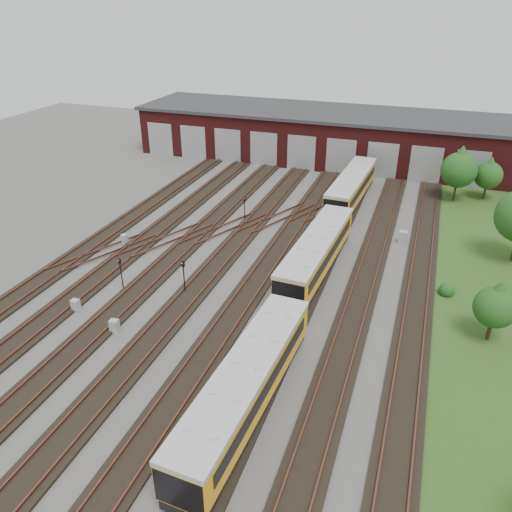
% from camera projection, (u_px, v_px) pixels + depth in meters
% --- Properties ---
extents(ground, '(120.00, 120.00, 0.00)m').
position_uv_depth(ground, '(202.00, 317.00, 34.85)').
color(ground, '#4D4B48').
rests_on(ground, ground).
extents(track_network, '(30.40, 70.00, 0.33)m').
position_uv_depth(track_network, '(204.00, 311.00, 35.34)').
color(track_network, black).
rests_on(track_network, ground).
extents(maintenance_shed, '(51.00, 12.50, 6.35)m').
position_uv_depth(maintenance_shed, '(327.00, 135.00, 66.65)').
color(maintenance_shed, '#511416').
rests_on(maintenance_shed, ground).
extents(grass_verge, '(8.00, 55.00, 0.05)m').
position_uv_depth(grass_verge, '(488.00, 293.00, 37.56)').
color(grass_verge, '#294D19').
rests_on(grass_verge, ground).
extents(metro_train, '(3.22, 45.98, 2.87)m').
position_uv_depth(metro_train, '(317.00, 253.00, 39.50)').
color(metro_train, black).
rests_on(metro_train, ground).
extents(signal_mast_0, '(0.24, 0.22, 2.63)m').
position_uv_depth(signal_mast_0, '(121.00, 270.00, 37.40)').
color(signal_mast_0, black).
rests_on(signal_mast_0, ground).
extents(signal_mast_1, '(0.26, 0.25, 2.72)m').
position_uv_depth(signal_mast_1, '(184.00, 273.00, 36.87)').
color(signal_mast_1, black).
rests_on(signal_mast_1, ground).
extents(signal_mast_2, '(0.23, 0.21, 2.46)m').
position_uv_depth(signal_mast_2, '(245.00, 205.00, 48.96)').
color(signal_mast_2, black).
rests_on(signal_mast_2, ground).
extents(signal_mast_3, '(0.25, 0.24, 2.61)m').
position_uv_depth(signal_mast_3, '(341.00, 205.00, 48.74)').
color(signal_mast_3, black).
rests_on(signal_mast_3, ground).
extents(relay_cabinet_0, '(0.58, 0.49, 0.91)m').
position_uv_depth(relay_cabinet_0, '(76.00, 305.00, 35.34)').
color(relay_cabinet_0, '#A2A5A7').
rests_on(relay_cabinet_0, ground).
extents(relay_cabinet_1, '(0.62, 0.55, 0.89)m').
position_uv_depth(relay_cabinet_1, '(125.00, 239.00, 44.84)').
color(relay_cabinet_1, '#A2A5A7').
rests_on(relay_cabinet_1, ground).
extents(relay_cabinet_2, '(0.61, 0.52, 0.96)m').
position_uv_depth(relay_cabinet_2, '(115.00, 326.00, 33.10)').
color(relay_cabinet_2, '#A2A5A7').
rests_on(relay_cabinet_2, ground).
extents(relay_cabinet_3, '(0.65, 0.56, 1.05)m').
position_uv_depth(relay_cabinet_3, '(314.00, 232.00, 46.09)').
color(relay_cabinet_3, '#A2A5A7').
rests_on(relay_cabinet_3, ground).
extents(relay_cabinet_4, '(0.71, 0.60, 1.15)m').
position_uv_depth(relay_cabinet_4, '(403.00, 237.00, 44.89)').
color(relay_cabinet_4, '#A2A5A7').
rests_on(relay_cabinet_4, ground).
extents(tree_0, '(3.74, 3.74, 6.20)m').
position_uv_depth(tree_0, '(460.00, 166.00, 52.31)').
color(tree_0, '#331E17').
rests_on(tree_0, ground).
extents(tree_1, '(2.92, 2.92, 4.84)m').
position_uv_depth(tree_1, '(489.00, 172.00, 53.22)').
color(tree_1, '#331E17').
rests_on(tree_1, ground).
extents(tree_3, '(2.70, 2.70, 4.47)m').
position_uv_depth(tree_3, '(496.00, 303.00, 31.27)').
color(tree_3, '#331E17').
rests_on(tree_3, ground).
extents(bush_0, '(1.17, 1.17, 1.17)m').
position_uv_depth(bush_0, '(447.00, 288.00, 37.16)').
color(bush_0, '#134313').
rests_on(bush_0, ground).
extents(bush_1, '(1.82, 1.82, 1.82)m').
position_uv_depth(bush_1, '(504.00, 294.00, 35.83)').
color(bush_1, '#134313').
rests_on(bush_1, ground).
extents(bush_2, '(1.40, 1.40, 1.40)m').
position_uv_depth(bush_2, '(483.00, 182.00, 57.66)').
color(bush_2, '#134313').
rests_on(bush_2, ground).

